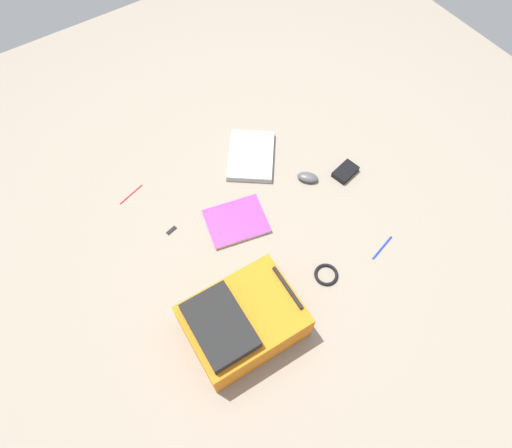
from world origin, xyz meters
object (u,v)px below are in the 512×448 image
laptop (251,156)px  book_comic (236,221)px  power_brick (345,172)px  usb_stick (171,230)px  computer_mouse (308,177)px  pen_black (383,247)px  cable_coil (326,275)px  pen_blue (131,194)px  backpack (241,321)px

laptop → book_comic: bearing=-43.8°
laptop → power_brick: laptop is taller
usb_stick → computer_mouse: bearing=80.3°
book_comic → pen_black: book_comic is taller
cable_coil → power_brick: (-0.38, 0.41, 0.01)m
computer_mouse → pen_blue: (-0.40, -0.75, -0.01)m
backpack → power_brick: bearing=113.7°
pen_blue → book_comic: bearing=39.2°
backpack → computer_mouse: (-0.44, 0.67, -0.07)m
laptop → usb_stick: (0.15, -0.53, -0.01)m
computer_mouse → pen_black: (0.49, 0.05, -0.01)m
laptop → computer_mouse: size_ratio=3.71×
pen_black → pen_blue: 1.19m
laptop → cable_coil: (0.71, -0.09, -0.01)m
laptop → pen_blue: laptop is taller
pen_blue → usb_stick: size_ratio=2.76×
book_comic → pen_blue: bearing=-140.8°
cable_coil → pen_black: 0.29m
book_comic → computer_mouse: (-0.01, 0.42, 0.01)m
cable_coil → pen_black: (0.04, 0.29, -0.00)m
backpack → usb_stick: (-0.56, -0.02, -0.09)m
cable_coil → power_brick: size_ratio=0.85×
power_brick → usb_stick: (-0.19, -0.86, -0.01)m
power_brick → pen_blue: bearing=-117.0°
computer_mouse → pen_blue: 0.85m
pen_blue → computer_mouse: bearing=62.1°
book_comic → pen_blue: book_comic is taller
laptop → cable_coil: 0.72m
pen_black → usb_stick: 0.95m
cable_coil → pen_blue: (-0.85, -0.51, -0.00)m
computer_mouse → cable_coil: size_ratio=0.98×
pen_black → book_comic: bearing=-135.3°
cable_coil → usb_stick: size_ratio=2.02×
book_comic → pen_black: size_ratio=2.11×
pen_black → pen_blue: bearing=-137.7°
usb_stick → pen_black: bearing=50.8°
book_comic → cable_coil: size_ratio=3.00×
pen_blue → usb_stick: same height
cable_coil → power_brick: power_brick is taller
pen_blue → laptop: bearing=77.3°
backpack → pen_blue: bearing=-174.3°
pen_blue → cable_coil: bearing=31.2°
backpack → usb_stick: backpack is taller
pen_blue → backpack: bearing=5.7°
computer_mouse → pen_blue: size_ratio=0.72×
pen_black → computer_mouse: bearing=-174.1°
computer_mouse → pen_black: size_ratio=0.69×
power_brick → usb_stick: size_ratio=2.39×
laptop → pen_blue: 0.61m
backpack → laptop: backpack is taller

